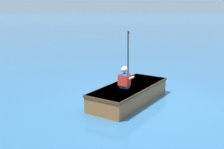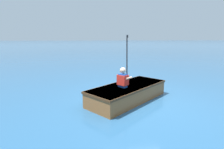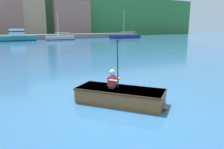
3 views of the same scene
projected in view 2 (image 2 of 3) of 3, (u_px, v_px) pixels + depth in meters
name	position (u px, v px, depth m)	size (l,w,h in m)	color
ground_plane	(140.00, 101.00, 5.28)	(300.00, 300.00, 0.00)	#28567F
rowboat_foreground	(129.00, 91.00, 5.35)	(2.50, 2.80, 0.47)	brown
person_paddler	(123.00, 78.00, 5.03)	(0.45, 0.45, 1.48)	#1E4CA5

